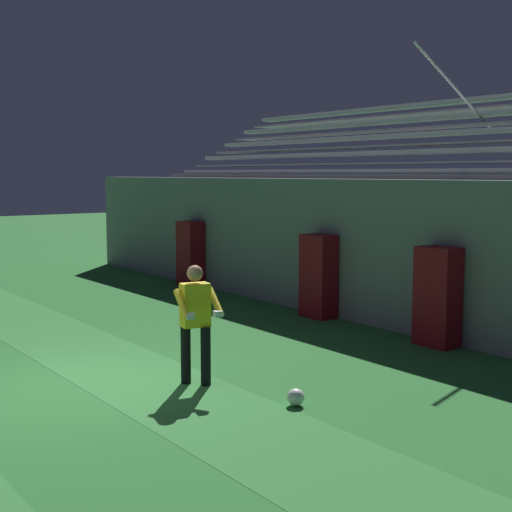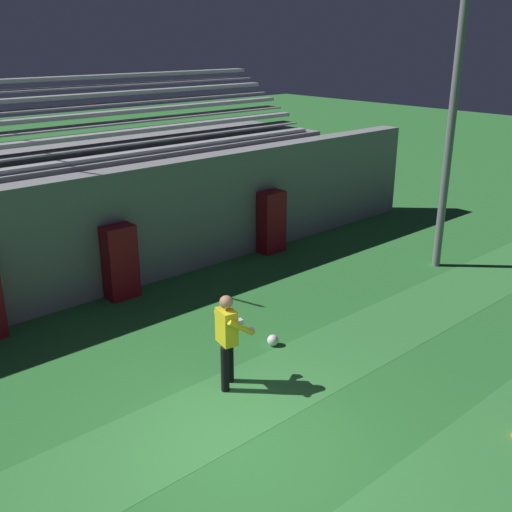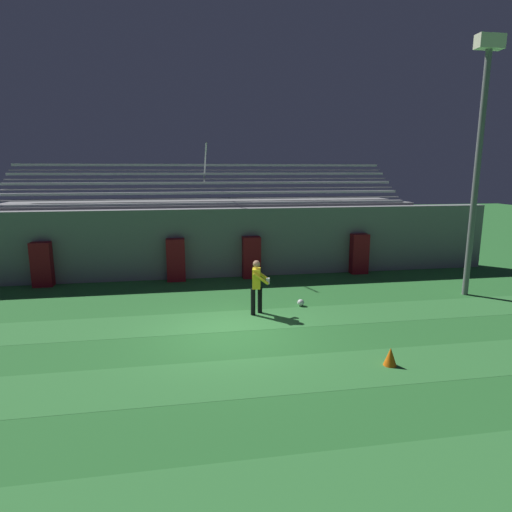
# 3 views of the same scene
# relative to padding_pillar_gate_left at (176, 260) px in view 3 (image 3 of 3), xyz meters

# --- Properties ---
(ground_plane) EXTENTS (80.00, 80.00, 0.00)m
(ground_plane) POSITION_rel_padding_pillar_gate_left_xyz_m (1.51, -5.95, -0.84)
(ground_plane) COLOR #2D7533
(turf_stripe_near) EXTENTS (28.00, 1.75, 0.01)m
(turf_stripe_near) POSITION_rel_padding_pillar_gate_left_xyz_m (1.51, -11.95, -0.84)
(turf_stripe_near) COLOR #38843D
(turf_stripe_near) RESTS_ON ground
(turf_stripe_mid) EXTENTS (28.00, 1.75, 0.01)m
(turf_stripe_mid) POSITION_rel_padding_pillar_gate_left_xyz_m (1.51, -8.44, -0.84)
(turf_stripe_mid) COLOR #38843D
(turf_stripe_mid) RESTS_ON ground
(turf_stripe_far) EXTENTS (28.00, 1.75, 0.01)m
(turf_stripe_far) POSITION_rel_padding_pillar_gate_left_xyz_m (1.51, -4.94, -0.84)
(turf_stripe_far) COLOR #38843D
(turf_stripe_far) RESTS_ON ground
(back_wall) EXTENTS (24.00, 0.60, 2.80)m
(back_wall) POSITION_rel_padding_pillar_gate_left_xyz_m (1.51, 0.55, 0.56)
(back_wall) COLOR gray
(back_wall) RESTS_ON ground
(padding_pillar_gate_left) EXTENTS (0.72, 0.44, 1.69)m
(padding_pillar_gate_left) POSITION_rel_padding_pillar_gate_left_xyz_m (0.00, 0.00, 0.00)
(padding_pillar_gate_left) COLOR maroon
(padding_pillar_gate_left) RESTS_ON ground
(padding_pillar_gate_right) EXTENTS (0.72, 0.44, 1.69)m
(padding_pillar_gate_right) POSITION_rel_padding_pillar_gate_left_xyz_m (3.01, 0.00, 0.00)
(padding_pillar_gate_right) COLOR maroon
(padding_pillar_gate_right) RESTS_ON ground
(padding_pillar_far_left) EXTENTS (0.72, 0.44, 1.69)m
(padding_pillar_far_left) POSITION_rel_padding_pillar_gate_left_xyz_m (-4.94, 0.00, 0.00)
(padding_pillar_far_left) COLOR maroon
(padding_pillar_far_left) RESTS_ON ground
(padding_pillar_far_right) EXTENTS (0.72, 0.44, 1.69)m
(padding_pillar_far_right) POSITION_rel_padding_pillar_gate_left_xyz_m (7.63, 0.00, 0.00)
(padding_pillar_far_right) COLOR maroon
(padding_pillar_far_right) RESTS_ON ground
(bleacher_stand) EXTENTS (18.00, 4.05, 5.43)m
(bleacher_stand) POSITION_rel_padding_pillar_gate_left_xyz_m (1.51, 2.89, 0.66)
(bleacher_stand) COLOR gray
(bleacher_stand) RESTS_ON ground
(floodlight_pole) EXTENTS (0.90, 0.36, 8.52)m
(floodlight_pole) POSITION_rel_padding_pillar_gate_left_xyz_m (10.09, -3.63, 4.50)
(floodlight_pole) COLOR slate
(floodlight_pole) RESTS_ON ground
(goalkeeper) EXTENTS (0.64, 0.66, 1.67)m
(goalkeeper) POSITION_rel_padding_pillar_gate_left_xyz_m (2.48, -4.46, 0.11)
(goalkeeper) COLOR black
(goalkeeper) RESTS_ON ground
(soccer_ball) EXTENTS (0.22, 0.22, 0.22)m
(soccer_ball) POSITION_rel_padding_pillar_gate_left_xyz_m (4.00, -3.94, -0.73)
(soccer_ball) COLOR white
(soccer_ball) RESTS_ON ground
(traffic_cone) EXTENTS (0.30, 0.30, 0.42)m
(traffic_cone) POSITION_rel_padding_pillar_gate_left_xyz_m (4.83, -8.44, -0.63)
(traffic_cone) COLOR orange
(traffic_cone) RESTS_ON ground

